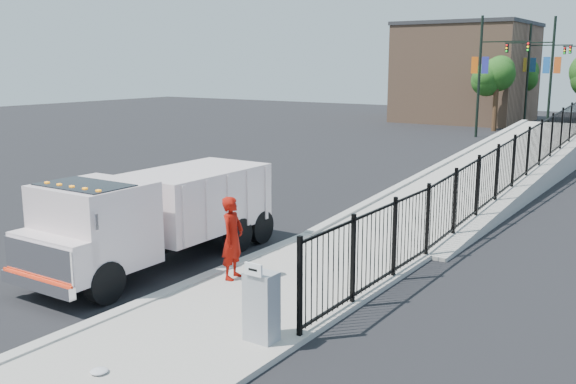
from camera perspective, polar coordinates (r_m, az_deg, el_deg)
The scene contains 16 objects.
ground at distance 15.34m, azimuth -6.16°, elevation -7.41°, with size 120.00×120.00×0.00m, color black.
sidewalk at distance 12.72m, azimuth -5.26°, elevation -11.15°, with size 3.55×12.00×0.12m, color #9E998E.
curb at distance 13.93m, azimuth -11.51°, elevation -9.21°, with size 0.30×12.00×0.16m, color #ADAAA3.
ramp at distance 28.47m, azimuth 18.49°, elevation 0.83°, with size 3.95×24.00×1.70m, color #9E998E.
iron_fence at distance 24.15m, azimuth 19.32°, elevation 1.14°, with size 0.10×28.00×1.80m, color black.
truck at distance 15.96m, azimuth -11.91°, elevation -1.83°, with size 2.35×7.00×2.39m.
worker at distance 14.51m, azimuth -4.96°, elevation -4.09°, with size 0.69×0.45×1.89m, color #8A0D05.
utility_cabinet at distance 11.40m, azimuth -2.38°, elevation -10.12°, with size 0.55×0.40×1.25m, color gray.
arrow_sign at distance 10.99m, azimuth -3.09°, elevation -6.90°, with size 0.35×0.04×0.22m, color white.
debris at distance 10.92m, azimuth -16.44°, elevation -15.01°, with size 0.29×0.29×0.07m, color silver.
light_pole_0 at distance 45.20m, azimuth 17.03°, elevation 10.18°, with size 3.77×0.22×8.00m.
light_pole_1 at distance 47.45m, azimuth 22.00°, elevation 9.89°, with size 3.78×0.22×8.00m.
light_pole_2 at distance 55.37m, azimuth 20.85°, elevation 10.07°, with size 3.77×0.22×8.00m.
tree_0 at distance 49.75m, azimuth 18.09°, elevation 9.69°, with size 2.56×2.56×5.28m.
tree_2 at distance 58.85m, azimuth 20.12°, elevation 9.74°, with size 2.56×2.56×5.28m.
building at distance 58.08m, azimuth 15.56°, elevation 10.06°, with size 10.00×10.00×8.00m, color #8C664C.
Camera 1 is at (9.38, -11.09, 4.92)m, focal length 40.00 mm.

